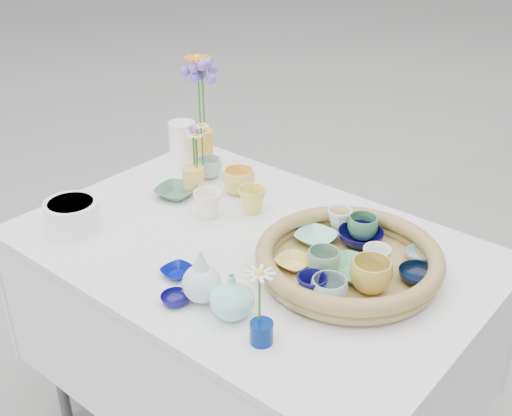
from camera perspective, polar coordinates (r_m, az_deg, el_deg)
The scene contains 32 objects.
wicker_tray at distance 1.64m, azimuth 8.25°, elevation -4.67°, with size 0.47×0.47×0.08m, color olive, non-canonical shape.
tray_ceramic_0 at distance 1.74m, azimuth 9.29°, elevation -2.58°, with size 0.12×0.12×0.04m, color #0A083C.
tray_ceramic_1 at distance 1.63m, azimuth 14.18°, elevation -5.83°, with size 0.10×0.10×0.03m, color black.
tray_ceramic_2 at distance 1.56m, azimuth 10.17°, elevation -5.93°, with size 0.10×0.10×0.08m, color gold.
tray_ceramic_3 at distance 1.61m, azimuth 8.62°, elevation -5.53°, with size 0.13×0.13×0.03m, color #58A571.
tray_ceramic_4 at distance 1.60m, azimuth 6.01°, elevation -4.83°, with size 0.08×0.08×0.07m, color gray.
tray_ceramic_5 at distance 1.74m, azimuth 5.35°, elevation -2.65°, with size 0.11×0.11×0.03m, color #8ED8C0.
tray_ceramic_6 at distance 1.79m, azimuth 7.44°, elevation -1.02°, with size 0.07×0.07×0.07m, color white.
tray_ceramic_7 at distance 1.63m, azimuth 10.64°, elevation -4.51°, with size 0.07×0.07×0.07m, color white.
tray_ceramic_8 at distance 1.71m, azimuth 14.38°, elevation -4.09°, with size 0.08×0.08×0.02m, color #97CAE4.
tray_ceramic_9 at distance 1.51m, azimuth 5.00°, elevation -7.11°, with size 0.07×0.07×0.07m, color #0A0946.
tray_ceramic_10 at distance 1.63m, azimuth 3.38°, elevation -4.89°, with size 0.09×0.09×0.02m, color #DBBF59.
tray_ceramic_11 at distance 1.50m, azimuth 6.48°, elevation -7.39°, with size 0.09×0.09×0.07m, color #8FB2AC.
tray_ceramic_12 at distance 1.76m, azimuth 9.45°, elevation -1.72°, with size 0.08×0.08×0.07m, color #3D7D53.
loose_ceramic_0 at distance 2.01m, azimuth -1.53°, elevation 2.39°, with size 0.10×0.10×0.08m, color #FCC859.
loose_ceramic_1 at distance 1.90m, azimuth -0.37°, elevation 0.71°, with size 0.08×0.08×0.08m, color #E6DA52.
loose_ceramic_2 at distance 2.02m, azimuth -7.14°, elevation 1.42°, with size 0.12×0.12×0.03m, color #416F55.
loose_ceramic_3 at distance 1.88m, azimuth -4.29°, elevation 0.35°, with size 0.09×0.09×0.08m, color white.
loose_ceramic_4 at distance 1.64m, azimuth -6.97°, elevation -5.67°, with size 0.08×0.08×0.02m, color #010B74.
loose_ceramic_5 at distance 2.12m, azimuth -4.19°, elevation 3.58°, with size 0.08×0.08×0.07m, color #A4C1BA.
loose_ceramic_6 at distance 1.55m, azimuth -7.17°, elevation -8.04°, with size 0.07×0.07×0.02m, color #0B0856.
fluted_bowl at distance 1.90m, azimuth -16.03°, elevation -0.58°, with size 0.15×0.15×0.08m, color white, non-canonical shape.
bud_vase_paleblue at distance 1.52m, azimuth -4.88°, elevation -5.93°, with size 0.09×0.09×0.15m, color silver, non-canonical shape.
bud_vase_seafoam at distance 1.48m, azimuth -2.15°, elevation -7.76°, with size 0.11×0.11×0.11m, color #93EAD9.
bud_vase_cobalt at distance 1.42m, azimuth 0.50°, elevation -11.00°, with size 0.05×0.05×0.05m, color navy.
single_daisy at distance 1.37m, azimuth 0.30°, elevation -7.94°, with size 0.08×0.08×0.14m, color white, non-canonical shape.
tall_vase_yellow at distance 2.19m, azimuth -4.74°, elevation 5.30°, with size 0.07×0.07×0.13m, color #FFB640.
gerbera at distance 2.11m, azimuth -5.09°, elevation 9.92°, with size 0.10×0.10×0.27m, color orange, non-canonical shape.
hydrangea at distance 2.11m, azimuth -4.70°, elevation 9.36°, with size 0.08×0.08×0.29m, color #825BC2, non-canonical shape.
white_pitcher at distance 2.27m, azimuth -6.57°, elevation 6.06°, with size 0.13×0.09×0.13m, color white, non-canonical shape.
daisy_cup at distance 2.05m, azimuth -5.60°, elevation 2.66°, with size 0.07×0.07×0.07m, color #F7CF56.
daisy_posy at distance 2.01m, azimuth -5.33°, elevation 5.66°, with size 0.08×0.08×0.15m, color white, non-canonical shape.
Camera 1 is at (0.97, -1.14, 1.70)m, focal length 45.00 mm.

